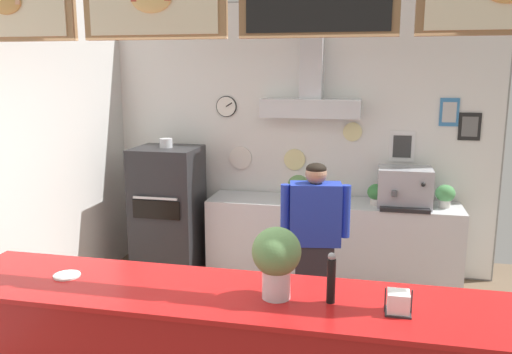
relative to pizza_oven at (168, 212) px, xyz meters
name	(u,v)px	position (x,y,z in m)	size (l,w,h in m)	color
back_wall_assembly	(297,131)	(1.38, 0.45, 0.90)	(4.41, 3.00, 3.05)	gray
back_prep_counter	(331,242)	(1.81, 0.23, -0.29)	(2.71, 0.60, 0.90)	silver
pizza_oven	(168,212)	(0.00, 0.00, 0.00)	(0.70, 0.69, 1.57)	#232326
shop_worker	(315,246)	(1.76, -1.05, 0.08)	(0.58, 0.29, 1.54)	#232328
espresso_machine	(404,187)	(2.55, 0.21, 0.36)	(0.55, 0.50, 0.41)	#A3A5AD
potted_sage	(445,195)	(2.97, 0.24, 0.30)	(0.20, 0.20, 0.24)	beige
potted_oregano	(377,193)	(2.27, 0.20, 0.28)	(0.19, 0.19, 0.22)	beige
potted_rosemary	(333,192)	(1.81, 0.24, 0.27)	(0.14, 0.14, 0.19)	beige
potted_thyme	(298,186)	(1.44, 0.19, 0.33)	(0.23, 0.23, 0.29)	#9E563D
condiment_plate	(67,275)	(0.35, -2.57, 0.29)	(0.17, 0.17, 0.01)	white
pepper_grinder	(331,278)	(2.01, -2.60, 0.43)	(0.05, 0.05, 0.29)	black
basil_vase	(276,259)	(1.70, -2.60, 0.52)	(0.28, 0.28, 0.42)	silver
napkin_holder	(398,303)	(2.37, -2.65, 0.34)	(0.14, 0.14, 0.14)	#262628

